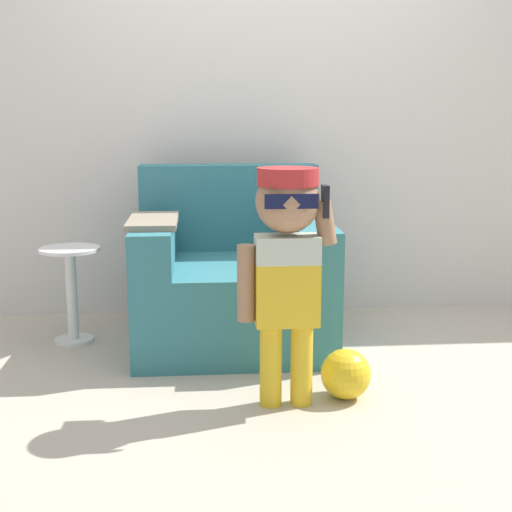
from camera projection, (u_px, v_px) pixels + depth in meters
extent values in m
plane|color=#BCB29E|center=(271.00, 349.00, 3.76)|extent=(10.00, 10.00, 0.00)
cube|color=silver|center=(258.00, 100.00, 4.29)|extent=(10.00, 0.05, 2.60)
cube|color=teal|center=(232.00, 302.00, 3.82)|extent=(1.01, 0.97, 0.45)
cube|color=teal|center=(229.00, 207.00, 4.10)|extent=(1.01, 0.20, 0.48)
cube|color=teal|center=(154.00, 245.00, 3.62)|extent=(0.20, 0.77, 0.22)
cube|color=teal|center=(310.00, 243.00, 3.69)|extent=(0.20, 0.77, 0.22)
cube|color=gray|center=(153.00, 221.00, 3.60)|extent=(0.24, 0.53, 0.03)
cylinder|color=gold|center=(271.00, 365.00, 3.00)|extent=(0.09, 0.09, 0.36)
cylinder|color=gold|center=(302.00, 364.00, 3.01)|extent=(0.09, 0.09, 0.36)
cube|color=gold|center=(287.00, 293.00, 2.95)|extent=(0.26, 0.15, 0.26)
cube|color=#B7C6B2|center=(287.00, 249.00, 2.91)|extent=(0.26, 0.15, 0.11)
sphere|color=#997051|center=(288.00, 201.00, 2.87)|extent=(0.26, 0.26, 0.26)
cylinder|color=#B22828|center=(288.00, 177.00, 2.85)|extent=(0.25, 0.25, 0.07)
cube|color=#B22828|center=(284.00, 181.00, 2.97)|extent=(0.15, 0.12, 0.01)
cube|color=#0F1433|center=(292.00, 201.00, 2.75)|extent=(0.21, 0.01, 0.06)
cylinder|color=#997051|center=(246.00, 283.00, 2.92)|extent=(0.07, 0.07, 0.32)
cylinder|color=#997051|center=(325.00, 222.00, 2.90)|extent=(0.10, 0.07, 0.19)
cube|color=black|center=(325.00, 201.00, 2.86)|extent=(0.02, 0.07, 0.13)
cylinder|color=white|center=(74.00, 340.00, 3.88)|extent=(0.21, 0.21, 0.02)
cylinder|color=white|center=(72.00, 297.00, 3.83)|extent=(0.06, 0.06, 0.50)
cylinder|color=white|center=(69.00, 249.00, 3.78)|extent=(0.32, 0.32, 0.02)
sphere|color=yellow|center=(346.00, 374.00, 3.09)|extent=(0.22, 0.22, 0.22)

